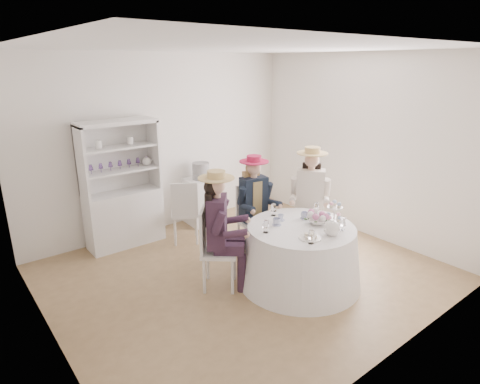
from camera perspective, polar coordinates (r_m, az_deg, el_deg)
ground at (r=5.20m, az=0.70°, el=-11.34°), size 4.50×4.50×0.00m
ceiling at (r=4.54m, az=0.83°, el=19.89°), size 4.50×4.50×0.00m
wall_back at (r=6.33m, az=-10.82°, el=6.74°), size 4.50×0.00×4.50m
wall_front at (r=3.46m, az=22.21°, el=-3.66°), size 4.50×0.00×4.50m
wall_left at (r=3.77m, az=-26.87°, el=-2.57°), size 0.00×4.50×4.50m
wall_right at (r=6.33m, az=16.87°, el=6.28°), size 0.00×4.50×4.50m
tea_table at (r=4.89m, az=8.51°, el=-8.81°), size 1.46×1.46×0.73m
hutch at (r=5.98m, az=-16.29°, el=-1.36°), size 1.13×0.56×1.81m
side_table at (r=6.62m, az=-5.46°, el=-1.29°), size 0.51×0.51×0.75m
hatbox at (r=6.47m, az=-5.59°, el=3.00°), size 0.31×0.31×0.27m
guest_left at (r=4.56m, az=-2.97°, el=-4.53°), size 0.61×0.60×1.42m
guest_mid at (r=5.42m, az=2.06°, el=-1.05°), size 0.52×0.54×1.38m
guest_right at (r=5.60m, az=9.93°, el=-0.18°), size 0.63×0.61×1.47m
spare_chair at (r=5.85m, az=-7.84°, el=-2.60°), size 0.53×0.53×0.95m
teacup_a at (r=4.73m, az=5.24°, el=-4.28°), size 0.12×0.12×0.08m
teacup_b at (r=4.87m, az=5.80°, el=-3.66°), size 0.07×0.07×0.07m
teacup_c at (r=4.96m, az=9.16°, el=-3.36°), size 0.13×0.13×0.07m
flower_bowl at (r=4.83m, az=10.88°, el=-4.19°), size 0.30×0.30×0.06m
flower_arrangement at (r=4.83m, az=10.87°, el=-3.27°), size 0.20×0.20×0.08m
table_teapot at (r=4.55m, az=12.94°, el=-5.03°), size 0.25×0.18×0.19m
sandwich_plate at (r=4.44m, az=9.92°, el=-6.36°), size 0.24×0.24×0.05m
cupcake_stand at (r=4.96m, az=13.26°, el=-3.04°), size 0.25×0.25×0.24m
stemware_set at (r=4.71m, az=8.75°, el=-4.02°), size 0.96×0.92×0.15m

